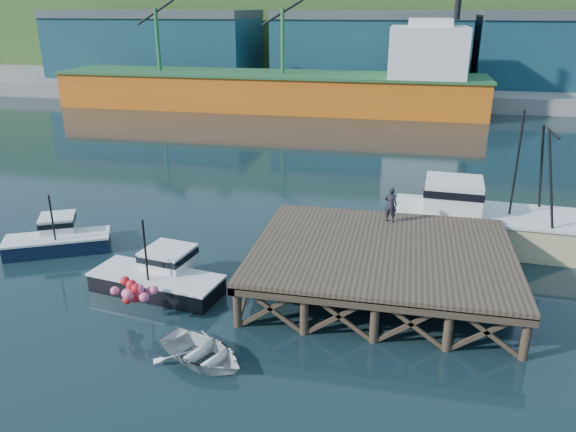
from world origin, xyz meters
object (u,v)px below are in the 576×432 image
(dinghy, at_px, (202,353))
(boat_navy, at_px, (58,238))
(trawler, at_px, (494,219))
(dockworker, at_px, (391,205))
(boat_black, at_px, (160,276))

(dinghy, bearing_deg, boat_navy, 79.41)
(boat_navy, bearing_deg, trawler, -13.20)
(boat_navy, xyz_separation_m, dockworker, (17.92, 2.70, 2.36))
(boat_navy, distance_m, trawler, 24.25)
(boat_black, height_order, trawler, trawler)
(boat_navy, xyz_separation_m, trawler, (23.57, 5.64, 0.89))
(boat_black, relative_size, dockworker, 3.53)
(dinghy, bearing_deg, boat_black, 63.41)
(dinghy, relative_size, dockworker, 2.04)
(trawler, xyz_separation_m, dockworker, (-5.65, -2.94, 1.47))
(boat_navy, height_order, trawler, trawler)
(dinghy, bearing_deg, trawler, -15.70)
(boat_black, relative_size, trawler, 0.56)
(boat_black, height_order, dockworker, dockworker)
(trawler, bearing_deg, boat_navy, -163.17)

